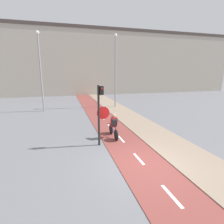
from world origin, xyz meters
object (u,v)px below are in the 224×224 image
Objects in this scene: traffic_light_pole at (100,109)px; street_lamp_sidewalk at (115,64)px; street_lamp_far at (40,64)px; cyclist_near at (114,126)px.

street_lamp_sidewalk reaches higher than traffic_light_pole.
street_lamp_far is at bearing -178.54° from street_lamp_sidewalk.
cyclist_near is at bearing -107.02° from street_lamp_sidewalk.
cyclist_near is at bearing 42.24° from traffic_light_pole.
street_lamp_far is (-3.79, 9.85, 2.60)m from traffic_light_pole.
street_lamp_sidewalk is (7.57, 0.19, 0.10)m from street_lamp_far.
street_lamp_sidewalk is at bearing 1.46° from street_lamp_far.
street_lamp_far is at bearing 118.02° from cyclist_near.
cyclist_near is (4.77, -8.96, -3.87)m from street_lamp_far.
traffic_light_pole reaches higher than cyclist_near.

